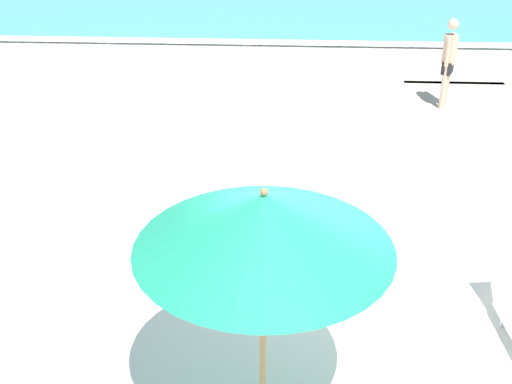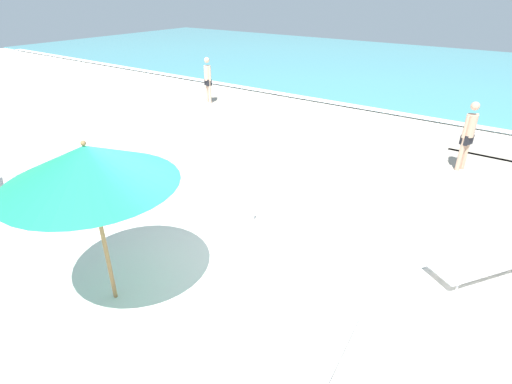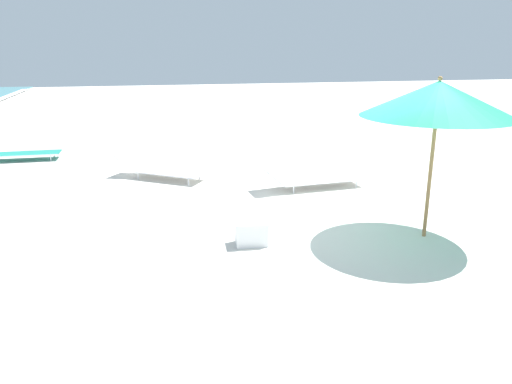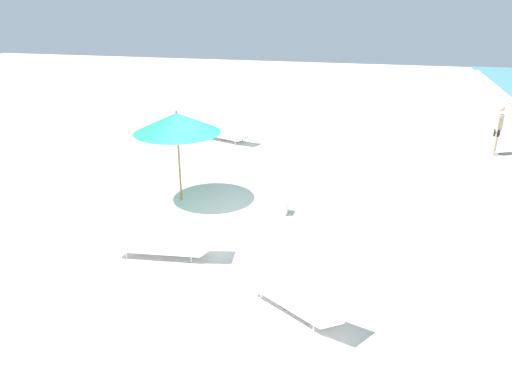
% 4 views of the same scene
% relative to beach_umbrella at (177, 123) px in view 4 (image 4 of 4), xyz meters
% --- Properties ---
extents(ground_plane, '(60.00, 60.00, 0.16)m').
position_rel_beach_umbrella_xyz_m(ground_plane, '(0.65, 1.29, -2.27)').
color(ground_plane, silver).
extents(beach_umbrella, '(2.30, 2.30, 2.53)m').
position_rel_beach_umbrella_xyz_m(beach_umbrella, '(0.00, 0.00, 0.00)').
color(beach_umbrella, '#9E7547').
rests_on(beach_umbrella, ground_plane).
extents(sun_lounger_under_umbrella, '(0.82, 2.33, 0.54)m').
position_rel_beach_umbrella_xyz_m(sun_lounger_under_umbrella, '(3.01, 0.94, -1.98)').
color(sun_lounger_under_umbrella, white).
rests_on(sun_lounger_under_umbrella, ground_plane).
extents(sun_lounger_beside_umbrella, '(1.33, 2.20, 0.53)m').
position_rel_beach_umbrella_xyz_m(sun_lounger_beside_umbrella, '(-5.88, -0.26, -1.98)').
color(sun_lounger_beside_umbrella, white).
rests_on(sun_lounger_beside_umbrella, ground_plane).
extents(sun_lounger_near_water_left, '(1.68, 2.09, 0.53)m').
position_rel_beach_umbrella_xyz_m(sun_lounger_near_water_left, '(4.49, 4.08, -1.98)').
color(sun_lounger_near_water_left, white).
rests_on(sun_lounger_near_water_left, ground_plane).
extents(beachgoer_strolling_adult, '(0.43, 0.27, 1.76)m').
position_rel_beach_umbrella_xyz_m(beachgoer_strolling_adult, '(-6.37, 9.30, -1.19)').
color(beachgoer_strolling_adult, beige).
rests_on(beachgoer_strolling_adult, ground_plane).
extents(cooler_box, '(0.38, 0.52, 0.37)m').
position_rel_beach_umbrella_xyz_m(cooler_box, '(0.24, 2.80, -2.00)').
color(cooler_box, white).
rests_on(cooler_box, ground_plane).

